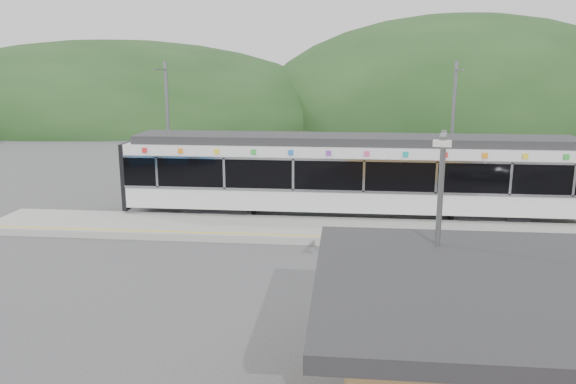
# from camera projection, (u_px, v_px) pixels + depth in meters

# --- Properties ---
(ground) EXTENTS (120.00, 120.00, 0.00)m
(ground) POSITION_uv_depth(u_px,v_px,m) (289.00, 260.00, 20.04)
(ground) COLOR #4C4C4F
(ground) RESTS_ON ground
(hills) EXTENTS (146.00, 149.00, 26.00)m
(hills) POSITION_uv_depth(u_px,v_px,m) (442.00, 224.00, 24.55)
(hills) COLOR #1E3D19
(hills) RESTS_ON ground
(platform) EXTENTS (26.00, 3.20, 0.30)m
(platform) POSITION_uv_depth(u_px,v_px,m) (297.00, 230.00, 23.21)
(platform) COLOR #9E9E99
(platform) RESTS_ON ground
(yellow_line) EXTENTS (26.00, 0.10, 0.01)m
(yellow_line) POSITION_uv_depth(u_px,v_px,m) (294.00, 235.00, 21.91)
(yellow_line) COLOR yellow
(yellow_line) RESTS_ON platform
(train) EXTENTS (20.44, 3.01, 3.74)m
(train) POSITION_uv_depth(u_px,v_px,m) (352.00, 173.00, 25.18)
(train) COLOR black
(train) RESTS_ON ground
(catenary_mast_west) EXTENTS (0.18, 1.80, 7.00)m
(catenary_mast_west) POSITION_uv_depth(u_px,v_px,m) (168.00, 129.00, 28.23)
(catenary_mast_west) COLOR slate
(catenary_mast_west) RESTS_ON ground
(catenary_mast_east) EXTENTS (0.18, 1.80, 7.00)m
(catenary_mast_east) POSITION_uv_depth(u_px,v_px,m) (452.00, 132.00, 26.84)
(catenary_mast_east) COLOR slate
(catenary_mast_east) RESTS_ON ground
(station_shelter) EXTENTS (9.20, 6.20, 3.00)m
(station_shelter) POSITION_uv_depth(u_px,v_px,m) (563.00, 355.00, 10.36)
(station_shelter) COLOR olive
(station_shelter) RESTS_ON ground
(lamp_post) EXTENTS (0.38, 1.00, 5.48)m
(lamp_post) POSITION_uv_depth(u_px,v_px,m) (439.00, 234.00, 11.94)
(lamp_post) COLOR slate
(lamp_post) RESTS_ON ground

